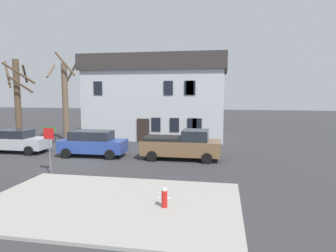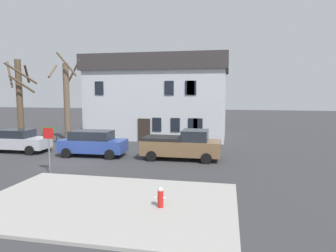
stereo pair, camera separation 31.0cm
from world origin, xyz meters
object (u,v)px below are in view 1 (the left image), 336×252
object	(u,v)px
tree_bare_mid	(65,99)
tree_bare_near	(18,97)
car_silver_sedan	(16,141)
street_sign_pole	(49,141)
bicycle_leaning	(48,138)
pickup_truck_brown	(182,145)
building_main	(159,97)
car_blue_wagon	(93,143)
fire_hydrant	(164,197)

from	to	relation	value
tree_bare_mid	tree_bare_near	bearing A→B (deg)	-165.48
car_silver_sedan	street_sign_pole	bearing A→B (deg)	-40.04
tree_bare_near	bicycle_leaning	world-z (taller)	tree_bare_near
car_silver_sedan	pickup_truck_brown	distance (m)	12.33
building_main	car_blue_wagon	world-z (taller)	building_main
building_main	car_silver_sedan	world-z (taller)	building_main
building_main	tree_bare_near	xyz separation A→B (m)	(-11.55, -6.17, -0.02)
car_blue_wagon	fire_hydrant	xyz separation A→B (m)	(6.76, -8.51, -0.41)
tree_bare_near	bicycle_leaning	xyz separation A→B (m)	(2.60, 0.24, -3.60)
bicycle_leaning	car_silver_sedan	bearing A→B (deg)	-84.77
building_main	tree_bare_mid	xyz separation A→B (m)	(-7.56, -5.14, -0.13)
car_silver_sedan	car_blue_wagon	distance (m)	6.12
pickup_truck_brown	car_silver_sedan	bearing A→B (deg)	-179.93
building_main	car_silver_sedan	xyz separation A→B (m)	(-8.52, -10.60, -3.14)
building_main	bicycle_leaning	world-z (taller)	building_main
car_blue_wagon	street_sign_pole	world-z (taller)	street_sign_pole
building_main	bicycle_leaning	distance (m)	11.33
car_silver_sedan	pickup_truck_brown	xyz separation A→B (m)	(12.33, 0.01, 0.11)
street_sign_pole	bicycle_leaning	world-z (taller)	street_sign_pole
fire_hydrant	street_sign_pole	size ratio (longest dim) A/B	0.30
pickup_truck_brown	bicycle_leaning	world-z (taller)	pickup_truck_brown
car_blue_wagon	pickup_truck_brown	xyz separation A→B (m)	(6.22, 0.22, 0.03)
tree_bare_near	pickup_truck_brown	world-z (taller)	tree_bare_near
car_silver_sedan	bicycle_leaning	xyz separation A→B (m)	(-0.43, 4.67, -0.48)
car_blue_wagon	fire_hydrant	distance (m)	10.88
tree_bare_near	bicycle_leaning	distance (m)	4.45
fire_hydrant	street_sign_pole	bearing A→B (deg)	151.39
tree_bare_near	car_blue_wagon	distance (m)	10.69
pickup_truck_brown	fire_hydrant	size ratio (longest dim) A/B	6.69
tree_bare_mid	car_silver_sedan	xyz separation A→B (m)	(-0.96, -5.46, -3.01)
building_main	tree_bare_near	distance (m)	13.09
tree_bare_mid	building_main	bearing A→B (deg)	34.21
pickup_truck_brown	fire_hydrant	bearing A→B (deg)	-86.44
building_main	car_blue_wagon	size ratio (longest dim) A/B	2.94
pickup_truck_brown	fire_hydrant	xyz separation A→B (m)	(0.54, -8.73, -0.43)
building_main	tree_bare_mid	size ratio (longest dim) A/B	1.71
building_main	street_sign_pole	size ratio (longest dim) A/B	5.26
tree_bare_near	bicycle_leaning	bearing A→B (deg)	5.32
tree_bare_near	tree_bare_mid	size ratio (longest dim) A/B	0.93
tree_bare_near	car_silver_sedan	xyz separation A→B (m)	(3.02, -4.43, -3.12)
building_main	fire_hydrant	bearing A→B (deg)	-77.30
building_main	street_sign_pole	world-z (taller)	building_main
bicycle_leaning	tree_bare_mid	bearing A→B (deg)	29.61
car_blue_wagon	bicycle_leaning	xyz separation A→B (m)	(-6.54, 4.88, -0.56)
street_sign_pole	car_blue_wagon	bearing A→B (deg)	85.46
fire_hydrant	bicycle_leaning	distance (m)	18.88
pickup_truck_brown	building_main	bearing A→B (deg)	109.79
tree_bare_near	pickup_truck_brown	distance (m)	16.26
car_silver_sedan	fire_hydrant	distance (m)	15.55
pickup_truck_brown	fire_hydrant	world-z (taller)	pickup_truck_brown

